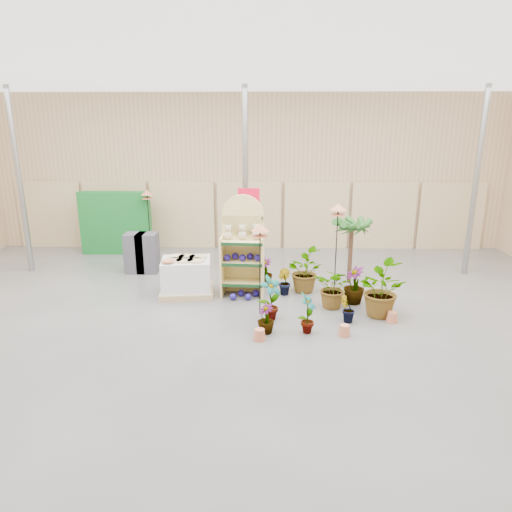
{
  "coord_description": "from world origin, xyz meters",
  "views": [
    {
      "loc": [
        0.49,
        -7.52,
        3.59
      ],
      "look_at": [
        0.3,
        1.5,
        1.0
      ],
      "focal_mm": 32.0,
      "sensor_mm": 36.0,
      "label": 1
    }
  ],
  "objects": [
    {
      "name": "charcoal_planters",
      "position": [
        -2.62,
        3.48,
        0.5
      ],
      "size": [
        0.8,
        0.5,
        1.0
      ],
      "color": "#323239",
      "rests_on": "ground"
    },
    {
      "name": "bird_table_right",
      "position": [
        2.01,
        1.94,
        1.88
      ],
      "size": [
        0.34,
        0.34,
        2.03
      ],
      "color": "black",
      "rests_on": "ground"
    },
    {
      "name": "potted_plant_3",
      "position": [
        2.34,
        1.46,
        0.4
      ],
      "size": [
        0.56,
        0.56,
        0.79
      ],
      "primitive_type": "imported",
      "rotation": [
        0.0,
        0.0,
        5.02
      ],
      "color": "#235A1F",
      "rests_on": "ground"
    },
    {
      "name": "gazing_balls_floor",
      "position": [
        0.05,
        1.68,
        0.07
      ],
      "size": [
        0.63,
        0.39,
        0.15
      ],
      "color": "navy",
      "rests_on": "ground"
    },
    {
      "name": "potted_plant_9",
      "position": [
        2.04,
        0.46,
        0.27
      ],
      "size": [
        0.37,
        0.34,
        0.54
      ],
      "primitive_type": "imported",
      "rotation": [
        0.0,
        0.0,
        3.56
      ],
      "color": "#235A1F",
      "rests_on": "ground"
    },
    {
      "name": "trellis_stock",
      "position": [
        -3.8,
        5.2,
        0.9
      ],
      "size": [
        2.0,
        0.3,
        1.8
      ],
      "primitive_type": "cube",
      "color": "#146825",
      "rests_on": "ground"
    },
    {
      "name": "display_shelf",
      "position": [
        -0.0,
        2.04,
        1.0
      ],
      "size": [
        0.94,
        0.63,
        2.18
      ],
      "rotation": [
        0.0,
        0.0,
        -0.06
      ],
      "color": "#E0C87A",
      "rests_on": "ground"
    },
    {
      "name": "offer_sign",
      "position": [
        0.1,
        2.98,
        1.57
      ],
      "size": [
        0.5,
        0.08,
        2.2
      ],
      "color": "gray",
      "rests_on": "ground"
    },
    {
      "name": "bird_table_front",
      "position": [
        0.39,
        0.84,
        1.69
      ],
      "size": [
        0.34,
        0.34,
        1.82
      ],
      "color": "black",
      "rests_on": "ground"
    },
    {
      "name": "potted_plant_2",
      "position": [
        1.89,
        1.2,
        0.43
      ],
      "size": [
        1.0,
        0.97,
        0.85
      ],
      "primitive_type": "imported",
      "rotation": [
        0.0,
        0.0,
        5.74
      ],
      "color": "#235A1F",
      "rests_on": "ground"
    },
    {
      "name": "potted_plant_6",
      "position": [
        1.33,
        2.16,
        0.48
      ],
      "size": [
        0.87,
        0.97,
        0.96
      ],
      "primitive_type": "imported",
      "rotation": [
        0.0,
        0.0,
        1.73
      ],
      "color": "#235A1F",
      "rests_on": "ground"
    },
    {
      "name": "pallet_stack",
      "position": [
        -1.23,
        1.89,
        0.41
      ],
      "size": [
        1.23,
        1.06,
        0.84
      ],
      "rotation": [
        0.0,
        0.0,
        0.11
      ],
      "color": "tan",
      "rests_on": "ground"
    },
    {
      "name": "potted_plant_5",
      "position": [
        0.9,
        1.94,
        0.29
      ],
      "size": [
        0.38,
        0.4,
        0.58
      ],
      "primitive_type": "imported",
      "rotation": [
        0.0,
        0.0,
        2.1
      ],
      "color": "#235A1F",
      "rests_on": "ground"
    },
    {
      "name": "room",
      "position": [
        0.0,
        0.91,
        2.21
      ],
      "size": [
        15.2,
        12.1,
        4.7
      ],
      "color": "#545454",
      "rests_on": "ground"
    },
    {
      "name": "potted_plant_11",
      "position": [
        0.49,
        2.56,
        0.32
      ],
      "size": [
        0.5,
        0.5,
        0.63
      ],
      "primitive_type": "imported",
      "rotation": [
        0.0,
        0.0,
        5.37
      ],
      "color": "#235A1F",
      "rests_on": "ground"
    },
    {
      "name": "potted_plant_8",
      "position": [
        1.25,
        -0.01,
        0.38
      ],
      "size": [
        0.4,
        0.47,
        0.76
      ],
      "primitive_type": "imported",
      "rotation": [
        0.0,
        0.0,
        1.19
      ],
      "color": "#235A1F",
      "rests_on": "ground"
    },
    {
      "name": "gazing_balls_shelf",
      "position": [
        -0.0,
        1.9,
        0.86
      ],
      "size": [
        0.8,
        0.27,
        0.15
      ],
      "color": "navy",
      "rests_on": "display_shelf"
    },
    {
      "name": "potted_plant_10",
      "position": [
        2.69,
        0.84,
        0.54
      ],
      "size": [
        0.97,
        1.08,
        1.07
      ],
      "primitive_type": "imported",
      "rotation": [
        0.0,
        0.0,
        1.72
      ],
      "color": "#235A1F",
      "rests_on": "ground"
    },
    {
      "name": "palm",
      "position": [
        2.48,
        2.77,
        1.39
      ],
      "size": [
        0.7,
        0.7,
        1.64
      ],
      "color": "#4C3120",
      "rests_on": "ground"
    },
    {
      "name": "teddy_bears",
      "position": [
        0.02,
        1.93,
        1.38
      ],
      "size": [
        0.8,
        0.2,
        0.33
      ],
      "color": "#C3B494",
      "rests_on": "display_shelf"
    },
    {
      "name": "potted_plant_0",
      "position": [
        0.6,
        0.56,
        0.44
      ],
      "size": [
        0.55,
        0.54,
        0.87
      ],
      "primitive_type": "imported",
      "rotation": [
        0.0,
        0.0,
        0.7
      ],
      "color": "#235A1F",
      "rests_on": "ground"
    },
    {
      "name": "potted_plant_7",
      "position": [
        0.51,
        -0.01,
        0.28
      ],
      "size": [
        0.43,
        0.43,
        0.55
      ],
      "primitive_type": "imported",
      "rotation": [
        0.0,
        0.0,
        5.34
      ],
      "color": "#235A1F",
      "rests_on": "ground"
    },
    {
      "name": "bird_table_back",
      "position": [
        -2.76,
        4.87,
        1.76
      ],
      "size": [
        0.34,
        0.34,
        1.9
      ],
      "color": "black",
      "rests_on": "ground"
    }
  ]
}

